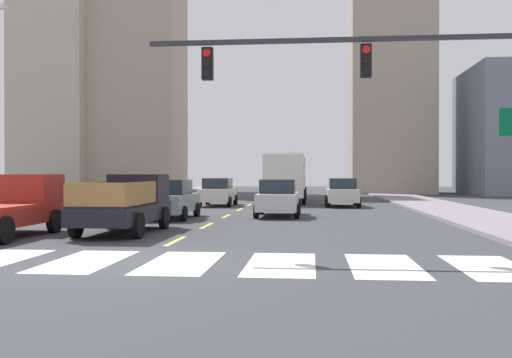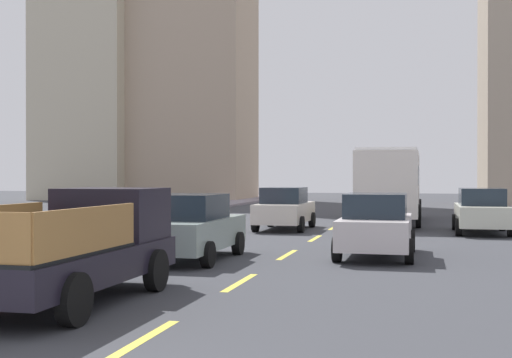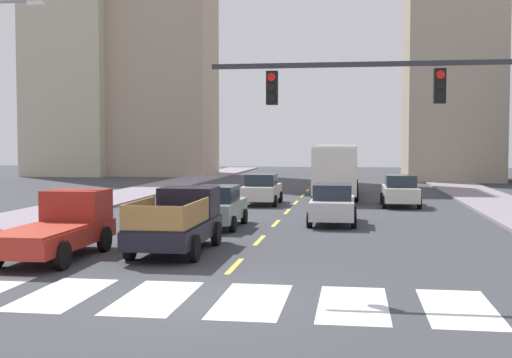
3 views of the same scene
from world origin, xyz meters
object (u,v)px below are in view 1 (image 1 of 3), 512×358
Objects in this scene: sedan_mid at (278,198)px; sedan_near_left at (170,199)px; sedan_far at (342,192)px; sedan_near_right at (218,192)px; pickup_stakebed at (128,204)px; pickup_dark at (10,207)px; traffic_signal_gantry at (415,84)px; city_bus at (287,174)px.

sedan_mid and sedan_near_left have the same top height.
sedan_mid is 1.00× the size of sedan_far.
pickup_stakebed is at bearing -93.18° from sedan_near_right.
traffic_signal_gantry reaches higher than pickup_dark.
sedan_far is (3.39, 8.44, 0.00)m from sedan_mid.
pickup_dark is 21.08m from sedan_far.
traffic_signal_gantry is at bearing -11.97° from pickup_dark.
sedan_mid is 12.94m from traffic_signal_gantry.
pickup_stakebed reaches higher than sedan_far.
sedan_near_left is (3.31, 7.48, -0.06)m from pickup_dark.
city_bus is at bearing 99.69° from traffic_signal_gantry.
pickup_stakebed is 0.48× the size of city_bus.
sedan_near_left is 13.71m from traffic_signal_gantry.
sedan_near_right is at bearing 177.64° from sedan_far.
sedan_near_left is (-4.46, -15.43, -1.09)m from city_bus.
city_bus reaches higher than sedan_mid.
traffic_signal_gantry is (0.74, -20.23, 3.39)m from sedan_far.
pickup_dark is at bearing 168.45° from traffic_signal_gantry.
sedan_far is at bearing 61.77° from pickup_stakebed.
city_bus is (7.77, 22.91, 1.03)m from pickup_dark.
sedan_near_right is 22.15m from traffic_signal_gantry.
pickup_dark reaches higher than sedan_far.
sedan_mid is at bearing 56.87° from pickup_stakebed.
pickup_dark is at bearing -116.52° from sedan_near_left.
sedan_far is at bearing 92.11° from traffic_signal_gantry.
pickup_dark is at bearing -125.01° from sedan_far.
city_bus is 2.45× the size of sedan_near_right.
pickup_dark is at bearing -103.43° from sedan_near_right.
city_bus is 2.45× the size of sedan_mid.
sedan_mid is (0.20, -13.60, -1.09)m from city_bus.
sedan_near_left is at bearing -93.92° from sedan_near_right.
traffic_signal_gantry is at bearing -26.75° from pickup_stakebed.
city_bus reaches higher than pickup_stakebed.
pickup_stakebed is 1.18× the size of sedan_near_right.
sedan_near_left and sedan_near_right have the same top height.
pickup_stakebed reaches higher than sedan_mid.
sedan_mid is 9.09m from sedan_far.
pickup_stakebed is 1.18× the size of sedan_near_left.
pickup_dark reaches higher than sedan_near_left.
sedan_near_left is (0.03, 5.79, -0.08)m from pickup_stakebed.
city_bus is 2.45× the size of sedan_near_left.
sedan_far is at bearing 67.87° from sedan_mid.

